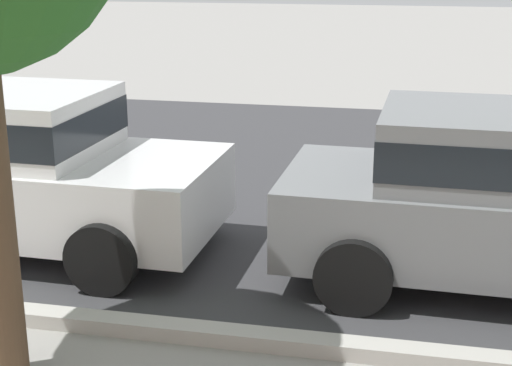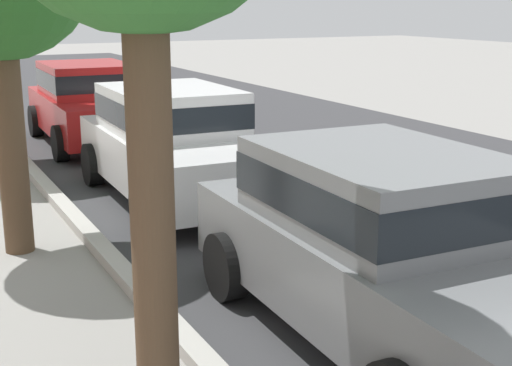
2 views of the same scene
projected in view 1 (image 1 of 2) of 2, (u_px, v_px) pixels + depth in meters
The scene contains 2 objects.
street_surface at pixel (135, 164), 10.55m from camera, with size 60.00×9.00×0.01m, color #38383A.
parked_car_white at pixel (5, 163), 7.47m from camera, with size 4.14×2.01×1.56m.
Camera 1 is at (3.74, -2.10, 2.84)m, focal length 53.63 mm.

